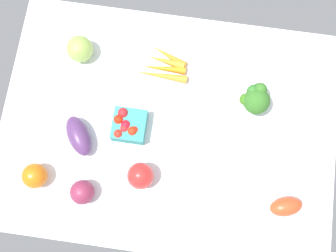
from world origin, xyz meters
The scene contains 10 objects.
tablecloth centered at (0.00, 0.00, 1.00)cm, with size 104.00×76.00×2.00cm, color white.
red_onion_near_basket centered at (-21.89, -23.44, 5.61)cm, with size 7.22×7.22×7.22cm, color #852B48.
heirloom_tomato_green centered at (-30.84, 20.23, 6.21)cm, with size 8.42×8.42×8.42cm, color #94B953.
carrot_bunch centered at (-3.97, 19.45, 3.29)cm, with size 16.88×12.41×2.82cm.
roma_tomato centered at (37.40, -19.20, 4.78)cm, with size 9.57×5.55×5.55cm, color #CF4622.
eggplant centered at (-26.16, -7.06, 5.23)cm, with size 13.00×6.47×6.47cm, color #553265.
bell_pepper_red centered at (-5.74, -16.49, 6.74)cm, with size 7.85×7.85×9.49cm, color red.
berry_basket centered at (-11.89, -1.78, 5.12)cm, with size 9.98×9.98×6.54cm.
heirloom_tomato_orange centered at (-36.62, -20.73, 5.74)cm, with size 7.48×7.48×7.48cm, color orange.
broccoli_head centered at (24.97, 11.13, 8.47)cm, with size 9.09×9.38×10.62cm.
Camera 1 is at (3.91, -27.66, 126.19)cm, focal length 43.86 mm.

